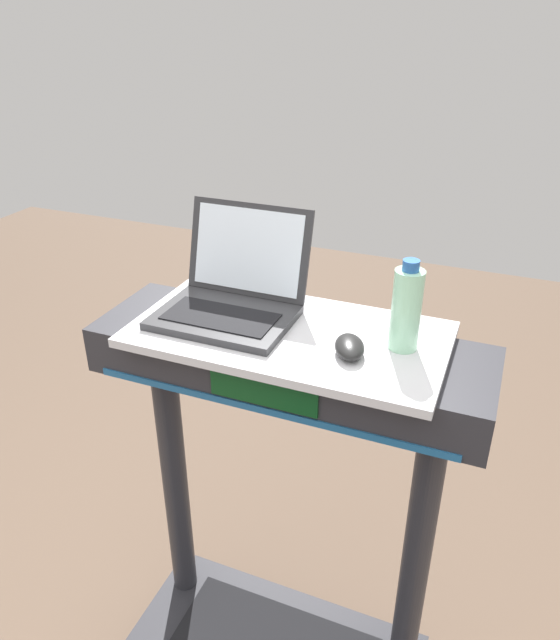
{
  "coord_description": "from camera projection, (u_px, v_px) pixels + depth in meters",
  "views": [
    {
      "loc": [
        0.42,
        -0.38,
        1.75
      ],
      "look_at": [
        0.0,
        0.65,
        1.17
      ],
      "focal_mm": 33.73,
      "sensor_mm": 36.0,
      "label": 1
    }
  ],
  "objects": [
    {
      "name": "laptop",
      "position": [
        232.0,
        294.0,
        1.37
      ],
      "size": [
        0.3,
        0.28,
        0.23
      ],
      "rotation": [
        0.0,
        0.0,
        0.07
      ],
      "color": "#2D2D30",
      "rests_on": "desk_board"
    },
    {
      "name": "desk_board",
      "position": [
        289.0,
        334.0,
        1.32
      ],
      "size": [
        0.69,
        0.37,
        0.02
      ],
      "primitive_type": "cube",
      "color": "silver",
      "rests_on": "treadmill_base"
    },
    {
      "name": "water_bottle",
      "position": [
        406.0,
        309.0,
        1.21
      ],
      "size": [
        0.06,
        0.06,
        0.2
      ],
      "color": "#9EDBB2",
      "rests_on": "desk_board"
    },
    {
      "name": "computer_mouse",
      "position": [
        350.0,
        347.0,
        1.22
      ],
      "size": [
        0.09,
        0.12,
        0.03
      ],
      "primitive_type": "ellipsoid",
      "rotation": [
        0.0,
        0.0,
        0.38
      ],
      "color": "black",
      "rests_on": "desk_board"
    }
  ]
}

